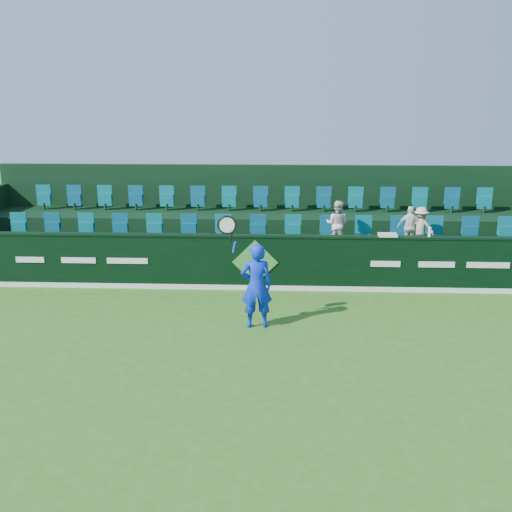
{
  "coord_description": "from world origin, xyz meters",
  "views": [
    {
      "loc": [
        0.6,
        -9.24,
        4.38
      ],
      "look_at": [
        0.07,
        2.8,
        1.15
      ],
      "focal_mm": 40.0,
      "sensor_mm": 36.0,
      "label": 1
    }
  ],
  "objects_px": {
    "tennis_player": "(256,285)",
    "drinks_bottle": "(430,232)",
    "towel": "(388,235)",
    "spectator_left": "(337,224)",
    "spectator_right": "(420,228)",
    "spectator_middle": "(410,227)"
  },
  "relations": [
    {
      "from": "spectator_middle",
      "to": "spectator_right",
      "type": "xyz_separation_m",
      "value": [
        0.26,
        0.0,
        -0.01
      ]
    },
    {
      "from": "tennis_player",
      "to": "drinks_bottle",
      "type": "height_order",
      "value": "tennis_player"
    },
    {
      "from": "tennis_player",
      "to": "spectator_left",
      "type": "height_order",
      "value": "tennis_player"
    },
    {
      "from": "spectator_left",
      "to": "spectator_middle",
      "type": "bearing_deg",
      "value": -160.48
    },
    {
      "from": "tennis_player",
      "to": "towel",
      "type": "xyz_separation_m",
      "value": [
        3.0,
        2.44,
        0.5
      ]
    },
    {
      "from": "spectator_middle",
      "to": "spectator_right",
      "type": "distance_m",
      "value": 0.26
    },
    {
      "from": "tennis_player",
      "to": "spectator_left",
      "type": "relative_size",
      "value": 1.95
    },
    {
      "from": "tennis_player",
      "to": "drinks_bottle",
      "type": "distance_m",
      "value": 4.7
    },
    {
      "from": "tennis_player",
      "to": "spectator_right",
      "type": "height_order",
      "value": "tennis_player"
    },
    {
      "from": "spectator_left",
      "to": "spectator_middle",
      "type": "height_order",
      "value": "spectator_left"
    },
    {
      "from": "spectator_right",
      "to": "drinks_bottle",
      "type": "relative_size",
      "value": 4.58
    },
    {
      "from": "spectator_right",
      "to": "spectator_middle",
      "type": "bearing_deg",
      "value": 16.6
    },
    {
      "from": "towel",
      "to": "spectator_middle",
      "type": "bearing_deg",
      "value": 55.55
    },
    {
      "from": "spectator_right",
      "to": "tennis_player",
      "type": "bearing_deg",
      "value": 57.99
    },
    {
      "from": "towel",
      "to": "tennis_player",
      "type": "bearing_deg",
      "value": -140.97
    },
    {
      "from": "spectator_middle",
      "to": "spectator_left",
      "type": "bearing_deg",
      "value": 11.9
    },
    {
      "from": "spectator_middle",
      "to": "drinks_bottle",
      "type": "height_order",
      "value": "spectator_middle"
    },
    {
      "from": "spectator_right",
      "to": "towel",
      "type": "xyz_separation_m",
      "value": [
        -1.03,
        -1.12,
        0.05
      ]
    },
    {
      "from": "spectator_right",
      "to": "drinks_bottle",
      "type": "xyz_separation_m",
      "value": [
        -0.05,
        -1.12,
        0.14
      ]
    },
    {
      "from": "towel",
      "to": "drinks_bottle",
      "type": "relative_size",
      "value": 1.86
    },
    {
      "from": "towel",
      "to": "spectator_left",
      "type": "bearing_deg",
      "value": 134.09
    },
    {
      "from": "tennis_player",
      "to": "towel",
      "type": "distance_m",
      "value": 3.9
    }
  ]
}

